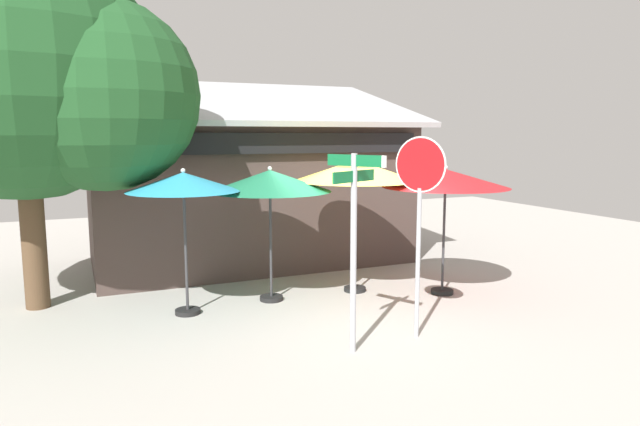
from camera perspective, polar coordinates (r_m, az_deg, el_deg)
name	(u,v)px	position (r m, az deg, el deg)	size (l,w,h in m)	color
ground_plane	(355,311)	(10.30, 3.63, -9.94)	(28.00, 28.00, 0.10)	#ADA8A0
cafe_building	(249,190)	(13.97, -7.23, 2.31)	(7.88, 4.60, 4.55)	#473833
street_sign_post	(354,231)	(7.87, 3.48, -1.81)	(0.85, 0.90, 2.86)	#A8AAB2
stop_sign	(420,197)	(8.52, 10.12, 1.60)	(0.41, 0.74, 3.10)	#A8AAB2
patio_umbrella_teal_left	(183,184)	(9.78, -13.76, 2.90)	(1.93, 1.93, 2.56)	black
patio_umbrella_forest_green_center	(270,182)	(10.35, -5.13, 3.19)	(2.28, 2.28, 2.55)	black
patio_umbrella_mustard_right	(356,171)	(10.95, 3.68, 4.27)	(2.45, 2.45, 2.70)	black
patio_umbrella_crimson_far_right	(446,179)	(11.03, 12.68, 3.37)	(2.44, 2.44, 2.53)	black
shade_tree	(44,76)	(10.96, -26.33, 12.38)	(5.20, 4.56, 6.53)	brown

